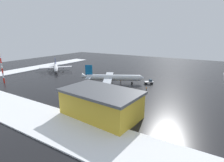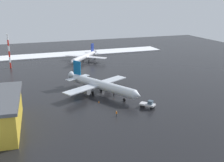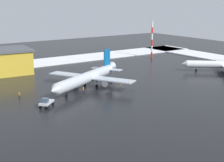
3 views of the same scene
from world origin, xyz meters
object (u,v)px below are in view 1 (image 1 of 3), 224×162
at_px(cargo_hangar, 101,103).
at_px(traffic_cone_mid_line, 122,87).
at_px(airplane_distant_tail, 112,78).
at_px(traffic_cone_near_nose, 100,79).
at_px(pushback_tug, 149,82).
at_px(ground_crew_mid_apron, 146,88).
at_px(ground_crew_beside_wing, 121,81).
at_px(antenna_mast, 2,68).
at_px(airplane_far_rear, 56,67).

xyz_separation_m(cargo_hangar, traffic_cone_mid_line, (-8.99, 31.57, -4.17)).
relative_size(airplane_distant_tail, traffic_cone_near_nose, 56.47).
distance_m(airplane_distant_tail, pushback_tug, 20.07).
bearing_deg(ground_crew_mid_apron, traffic_cone_near_nose, -72.80).
height_order(ground_crew_beside_wing, ground_crew_mid_apron, same).
distance_m(pushback_tug, ground_crew_beside_wing, 15.29).
xyz_separation_m(ground_crew_mid_apron, antenna_mast, (-70.94, -27.72, 7.18)).
bearing_deg(airplane_far_rear, pushback_tug, 42.42).
relative_size(antenna_mast, traffic_cone_mid_line, 29.65).
relative_size(ground_crew_beside_wing, ground_crew_mid_apron, 1.00).
bearing_deg(antenna_mast, airplane_far_rear, 91.26).
height_order(antenna_mast, traffic_cone_mid_line, antenna_mast).
xyz_separation_m(antenna_mast, traffic_cone_mid_line, (58.78, 26.25, -7.88)).
xyz_separation_m(airplane_distant_tail, airplane_far_rear, (-51.72, 7.42, -0.59)).
height_order(airplane_distant_tail, pushback_tug, airplane_distant_tail).
bearing_deg(traffic_cone_mid_line, traffic_cone_near_nose, 161.05).
bearing_deg(antenna_mast, traffic_cone_mid_line, 24.06).
distance_m(ground_crew_mid_apron, antenna_mast, 76.51).
xyz_separation_m(airplane_far_rear, antenna_mast, (0.81, -36.87, 5.44)).
height_order(airplane_distant_tail, antenna_mast, antenna_mast).
height_order(airplane_distant_tail, ground_crew_mid_apron, airplane_distant_tail).
xyz_separation_m(cargo_hangar, traffic_cone_near_nose, (-26.95, 37.74, -4.17)).
xyz_separation_m(traffic_cone_near_nose, traffic_cone_mid_line, (17.96, -6.17, 0.00)).
distance_m(airplane_far_rear, ground_crew_mid_apron, 72.36).
bearing_deg(traffic_cone_mid_line, cargo_hangar, -74.11).
height_order(antenna_mast, traffic_cone_near_nose, antenna_mast).
xyz_separation_m(ground_crew_beside_wing, traffic_cone_mid_line, (4.41, -6.75, -0.70)).
xyz_separation_m(airplane_distant_tail, ground_crew_beside_wing, (3.45, 3.55, -2.34)).
bearing_deg(traffic_cone_near_nose, airplane_far_rear, 173.90).
relative_size(cargo_hangar, traffic_cone_mid_line, 47.64).
bearing_deg(ground_crew_mid_apron, traffic_cone_mid_line, -57.04).
height_order(airplane_far_rear, pushback_tug, airplane_far_rear).
bearing_deg(antenna_mast, cargo_hangar, -4.49).
bearing_deg(airplane_far_rear, ground_crew_mid_apron, 33.25).
distance_m(airplane_distant_tail, cargo_hangar, 38.66).
relative_size(antenna_mast, traffic_cone_near_nose, 29.65).
bearing_deg(ground_crew_mid_apron, airplane_far_rear, -71.20).
distance_m(ground_crew_beside_wing, traffic_cone_near_nose, 13.58).
height_order(airplane_far_rear, ground_crew_beside_wing, airplane_far_rear).
bearing_deg(pushback_tug, antenna_mast, 167.58).
relative_size(ground_crew_mid_apron, cargo_hangar, 0.07).
distance_m(cargo_hangar, traffic_cone_mid_line, 33.09).
distance_m(pushback_tug, ground_crew_mid_apron, 11.75).
relative_size(ground_crew_beside_wing, traffic_cone_mid_line, 3.11).
relative_size(airplane_far_rear, traffic_cone_near_nose, 41.26).
bearing_deg(ground_crew_beside_wing, cargo_hangar, -30.78).
relative_size(cargo_hangar, traffic_cone_near_nose, 47.64).
bearing_deg(ground_crew_mid_apron, ground_crew_beside_wing, -81.59).
height_order(pushback_tug, antenna_mast, antenna_mast).
bearing_deg(ground_crew_mid_apron, pushback_tug, -141.18).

